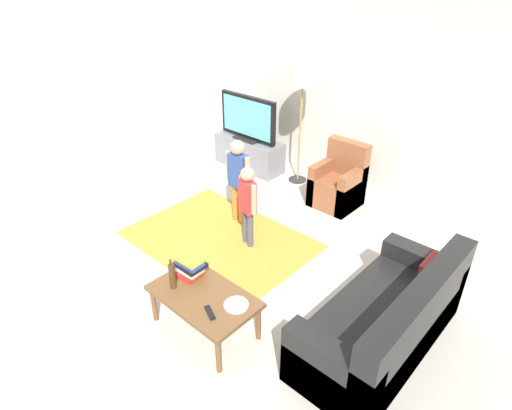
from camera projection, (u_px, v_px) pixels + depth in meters
ground at (220, 275)px, 4.80m from camera, size 7.80×7.80×0.00m
wall_back at (372, 98)px, 6.04m from camera, size 6.00×0.12×2.70m
wall_left at (64, 102)px, 5.88m from camera, size 0.12×6.00×2.70m
area_rug at (220, 239)px, 5.41m from camera, size 2.20×1.60×0.01m
tv_stand at (249, 153)px, 7.15m from camera, size 1.20×0.44×0.50m
tv at (248, 118)px, 6.83m from camera, size 1.10×0.28×0.71m
couch at (389, 324)px, 3.78m from camera, size 0.80×1.80×0.86m
armchair at (339, 185)px, 6.06m from camera, size 0.60×0.60×0.90m
floor_lamp at (303, 82)px, 6.06m from camera, size 0.36×0.36×1.78m
child_near_tv at (238, 174)px, 5.45m from camera, size 0.38×0.18×1.15m
child_center at (248, 200)px, 5.03m from camera, size 0.33×0.18×1.03m
coffee_table at (204, 299)px, 3.94m from camera, size 1.00×0.60×0.42m
book_stack at (190, 266)px, 4.10m from camera, size 0.28×0.25×0.21m
bottle at (172, 276)px, 3.94m from camera, size 0.06×0.06×0.32m
tv_remote at (210, 313)px, 3.71m from camera, size 0.17×0.11×0.02m
plate at (236, 305)px, 3.79m from camera, size 0.22×0.22×0.02m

